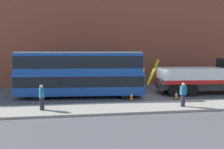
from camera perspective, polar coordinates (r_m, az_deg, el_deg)
The scene contains 9 objects.
ground_plane at distance 19.61m, azimuth 10.51°, elevation -5.70°, with size 120.00×120.00×0.00m, color #4C4C51.
near_kerb at distance 15.76m, azimuth 15.29°, elevation -8.48°, with size 60.00×2.80×0.15m, color gray.
building_facade at distance 26.07m, azimuth 6.07°, elevation 15.14°, with size 60.00×1.50×16.00m.
recovery_tow_truck at distance 21.92m, azimuth 25.31°, elevation -0.28°, with size 10.21×3.23×3.67m.
double_decker_bus at distance 18.41m, azimuth -8.70°, elevation 0.59°, with size 11.16×3.28×4.06m.
pedestrian_onlooker at distance 14.58m, azimuth -18.92°, elevation -6.12°, with size 0.41×0.47×1.71m.
pedestrian_bystander at distance 15.54m, azimuth 19.14°, elevation -5.38°, with size 0.44×0.35×1.71m.
traffic_cone_near_bus at distance 17.40m, azimuth 5.41°, elevation -6.00°, with size 0.36×0.36×0.72m.
traffic_cone_midway at distance 18.40m, azimuth 17.40°, elevation -5.58°, with size 0.36×0.36×0.72m.
Camera 1 is at (-6.01, -18.23, 4.02)m, focal length 32.94 mm.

